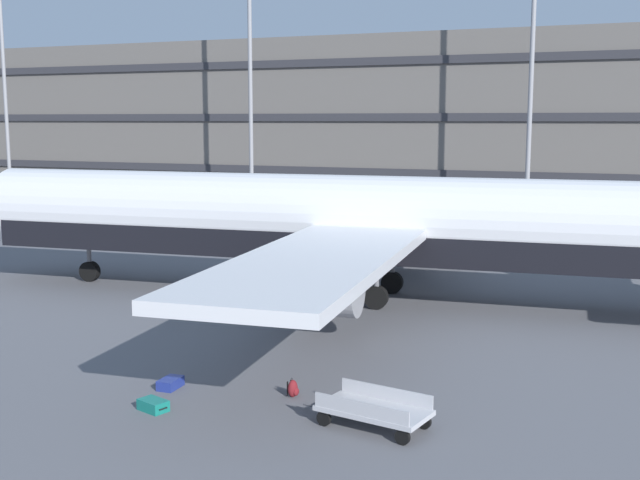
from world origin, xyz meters
The scene contains 10 objects.
ground_plane centered at (0.00, 0.00, 0.00)m, with size 600.00×600.00×0.00m, color #5B5B60.
terminal_structure centered at (0.00, 49.65, 7.41)m, with size 175.49×22.17×14.82m.
airliner centered at (-1.63, -0.92, 3.09)m, with size 38.01×30.82×10.25m.
light_mast_far_left centered at (-50.15, 31.93, 14.69)m, with size 1.80×0.50×25.88m.
light_mast_left centered at (-23.14, 31.93, 14.06)m, with size 1.80×0.50×24.66m.
light_mast_center_left centered at (0.46, 31.93, 12.50)m, with size 1.80×0.50×21.62m.
suitcase_red centered at (-2.98, -13.15, 0.14)m, with size 0.48×0.79×0.27m.
suitcase_laid_flat centered at (-2.46, -14.77, 0.14)m, with size 0.85×0.68×0.28m.
backpack_silver centered at (0.39, -12.57, 0.22)m, with size 0.32×0.34×0.51m.
baggage_cart centered at (2.99, -13.77, 0.43)m, with size 3.37×1.77×0.82m.
Camera 1 is at (8.54, -31.01, 7.19)m, focal length 45.03 mm.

